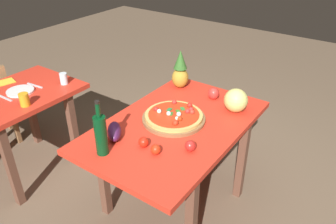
{
  "coord_description": "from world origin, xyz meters",
  "views": [
    {
      "loc": [
        -1.65,
        -1.1,
        2.02
      ],
      "look_at": [
        0.03,
        0.08,
        0.81
      ],
      "focal_mm": 35.7,
      "sensor_mm": 36.0,
      "label": 1
    }
  ],
  "objects_px": {
    "drinking_glass_water": "(64,79)",
    "drinking_glass_juice": "(24,100)",
    "pizza_board": "(174,119)",
    "tomato_beside_pepper": "(156,149)",
    "pineapple_left": "(180,71)",
    "melon": "(236,100)",
    "napkin_folded": "(6,82)",
    "eggplant": "(114,131)",
    "dinner_plate": "(20,91)",
    "tomato_near_board": "(190,146)",
    "bell_pepper": "(214,94)",
    "background_table": "(15,108)",
    "tomato_at_corner": "(144,142)",
    "knife_utensil": "(35,85)",
    "pizza": "(174,115)",
    "fork_utensil": "(5,98)",
    "wine_bottle": "(101,134)",
    "tomato_by_bottle": "(233,96)",
    "display_table": "(175,134)"
  },
  "relations": [
    {
      "from": "drinking_glass_water",
      "to": "fork_utensil",
      "type": "distance_m",
      "value": 0.49
    },
    {
      "from": "drinking_glass_water",
      "to": "drinking_glass_juice",
      "type": "bearing_deg",
      "value": -171.6
    },
    {
      "from": "pizza_board",
      "to": "tomato_beside_pepper",
      "type": "height_order",
      "value": "tomato_beside_pepper"
    },
    {
      "from": "tomato_by_bottle",
      "to": "dinner_plate",
      "type": "height_order",
      "value": "tomato_by_bottle"
    },
    {
      "from": "pineapple_left",
      "to": "napkin_folded",
      "type": "bearing_deg",
      "value": 121.6
    },
    {
      "from": "background_table",
      "to": "drinking_glass_water",
      "type": "bearing_deg",
      "value": -25.59
    },
    {
      "from": "drinking_glass_juice",
      "to": "drinking_glass_water",
      "type": "relative_size",
      "value": 1.04
    },
    {
      "from": "melon",
      "to": "tomato_beside_pepper",
      "type": "height_order",
      "value": "melon"
    },
    {
      "from": "background_table",
      "to": "tomato_near_board",
      "type": "distance_m",
      "value": 1.61
    },
    {
      "from": "drinking_glass_water",
      "to": "dinner_plate",
      "type": "xyz_separation_m",
      "value": [
        -0.31,
        0.17,
        -0.04
      ]
    },
    {
      "from": "dinner_plate",
      "to": "eggplant",
      "type": "bearing_deg",
      "value": -91.78
    },
    {
      "from": "drinking_glass_water",
      "to": "bell_pepper",
      "type": "bearing_deg",
      "value": -67.06
    },
    {
      "from": "bell_pepper",
      "to": "drinking_glass_water",
      "type": "bearing_deg",
      "value": 112.94
    },
    {
      "from": "pizza",
      "to": "tomato_beside_pepper",
      "type": "relative_size",
      "value": 6.47
    },
    {
      "from": "drinking_glass_juice",
      "to": "knife_utensil",
      "type": "xyz_separation_m",
      "value": [
        0.25,
        0.24,
        -0.05
      ]
    },
    {
      "from": "eggplant",
      "to": "dinner_plate",
      "type": "height_order",
      "value": "eggplant"
    },
    {
      "from": "background_table",
      "to": "pizza",
      "type": "bearing_deg",
      "value": -71.24
    },
    {
      "from": "drinking_glass_juice",
      "to": "dinner_plate",
      "type": "xyz_separation_m",
      "value": [
        0.11,
        0.24,
        -0.04
      ]
    },
    {
      "from": "pizza_board",
      "to": "knife_utensil",
      "type": "xyz_separation_m",
      "value": [
        -0.23,
        1.29,
        -0.01
      ]
    },
    {
      "from": "drinking_glass_juice",
      "to": "bell_pepper",
      "type": "bearing_deg",
      "value": -50.38
    },
    {
      "from": "tomato_near_board",
      "to": "napkin_folded",
      "type": "relative_size",
      "value": 0.51
    },
    {
      "from": "wine_bottle",
      "to": "napkin_folded",
      "type": "bearing_deg",
      "value": 80.43
    },
    {
      "from": "melon",
      "to": "eggplant",
      "type": "height_order",
      "value": "melon"
    },
    {
      "from": "fork_utensil",
      "to": "display_table",
      "type": "bearing_deg",
      "value": -71.54
    },
    {
      "from": "display_table",
      "to": "fork_utensil",
      "type": "xyz_separation_m",
      "value": [
        -0.48,
        1.32,
        0.09
      ]
    },
    {
      "from": "tomato_by_bottle",
      "to": "knife_utensil",
      "type": "height_order",
      "value": "tomato_by_bottle"
    },
    {
      "from": "wine_bottle",
      "to": "napkin_folded",
      "type": "height_order",
      "value": "wine_bottle"
    },
    {
      "from": "tomato_at_corner",
      "to": "melon",
      "type": "bearing_deg",
      "value": -20.31
    },
    {
      "from": "bell_pepper",
      "to": "background_table",
      "type": "bearing_deg",
      "value": 122.98
    },
    {
      "from": "fork_utensil",
      "to": "knife_utensil",
      "type": "bearing_deg",
      "value": -1.29
    },
    {
      "from": "pineapple_left",
      "to": "tomato_at_corner",
      "type": "relative_size",
      "value": 4.91
    },
    {
      "from": "pizza",
      "to": "eggplant",
      "type": "height_order",
      "value": "eggplant"
    },
    {
      "from": "wine_bottle",
      "to": "tomato_by_bottle",
      "type": "distance_m",
      "value": 1.14
    },
    {
      "from": "background_table",
      "to": "tomato_beside_pepper",
      "type": "distance_m",
      "value": 1.44
    },
    {
      "from": "tomato_beside_pepper",
      "to": "wine_bottle",
      "type": "bearing_deg",
      "value": 123.56
    },
    {
      "from": "wine_bottle",
      "to": "fork_utensil",
      "type": "distance_m",
      "value": 1.16
    },
    {
      "from": "knife_utensil",
      "to": "napkin_folded",
      "type": "relative_size",
      "value": 1.29
    },
    {
      "from": "pineapple_left",
      "to": "melon",
      "type": "relative_size",
      "value": 1.86
    },
    {
      "from": "eggplant",
      "to": "tomato_by_bottle",
      "type": "height_order",
      "value": "eggplant"
    },
    {
      "from": "tomato_near_board",
      "to": "drinking_glass_water",
      "type": "bearing_deg",
      "value": 82.37
    },
    {
      "from": "pizza_board",
      "to": "drinking_glass_water",
      "type": "relative_size",
      "value": 4.59
    },
    {
      "from": "wine_bottle",
      "to": "eggplant",
      "type": "height_order",
      "value": "wine_bottle"
    },
    {
      "from": "knife_utensil",
      "to": "tomato_at_corner",
      "type": "bearing_deg",
      "value": -101.29
    },
    {
      "from": "eggplant",
      "to": "tomato_beside_pepper",
      "type": "bearing_deg",
      "value": -87.81
    },
    {
      "from": "background_table",
      "to": "tomato_near_board",
      "type": "bearing_deg",
      "value": -82.75
    },
    {
      "from": "display_table",
      "to": "fork_utensil",
      "type": "bearing_deg",
      "value": 109.75
    },
    {
      "from": "pineapple_left",
      "to": "knife_utensil",
      "type": "height_order",
      "value": "pineapple_left"
    },
    {
      "from": "tomato_beside_pepper",
      "to": "drinking_glass_water",
      "type": "distance_m",
      "value": 1.29
    },
    {
      "from": "tomato_near_board",
      "to": "tomato_beside_pepper",
      "type": "bearing_deg",
      "value": 133.71
    },
    {
      "from": "dinner_plate",
      "to": "fork_utensil",
      "type": "distance_m",
      "value": 0.14
    }
  ]
}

